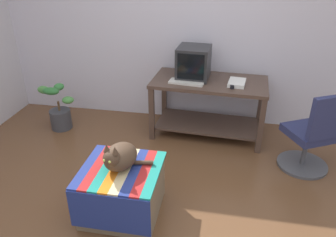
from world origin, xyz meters
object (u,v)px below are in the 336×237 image
object	(u,v)px
tv_monitor	(194,63)
keyboard	(187,82)
potted_plant	(59,112)
desk	(209,98)
book	(237,83)
ottoman_with_blanket	(122,191)
cat	(119,157)
stapler	(231,86)
office_chair	(312,137)

from	to	relation	value
tv_monitor	keyboard	size ratio (longest dim) A/B	1.04
potted_plant	desk	bearing A→B (deg)	6.45
book	ottoman_with_blanket	bearing A→B (deg)	-115.55
keyboard	cat	xyz separation A→B (m)	(-0.36, -1.39, -0.15)
stapler	cat	bearing A→B (deg)	-138.34
desk	office_chair	size ratio (longest dim) A/B	1.54
desk	cat	size ratio (longest dim) A/B	3.25
desk	book	world-z (taller)	book
office_chair	tv_monitor	bearing A→B (deg)	-54.06
potted_plant	tv_monitor	bearing A→B (deg)	9.27
desk	ottoman_with_blanket	bearing A→B (deg)	-108.35
potted_plant	office_chair	xyz separation A→B (m)	(2.96, -0.37, 0.15)
cat	book	bearing A→B (deg)	72.29
book	ottoman_with_blanket	distance (m)	1.81
office_chair	cat	bearing A→B (deg)	1.23
office_chair	potted_plant	bearing A→B (deg)	-34.91
tv_monitor	keyboard	distance (m)	0.27
ottoman_with_blanket	potted_plant	distance (m)	1.82
desk	tv_monitor	bearing A→B (deg)	166.83
keyboard	ottoman_with_blanket	world-z (taller)	keyboard
tv_monitor	book	size ratio (longest dim) A/B	1.56
ottoman_with_blanket	office_chair	world-z (taller)	office_chair
book	office_chair	bearing A→B (deg)	-26.45
ottoman_with_blanket	cat	xyz separation A→B (m)	(-0.00, 0.01, 0.34)
office_chair	ottoman_with_blanket	bearing A→B (deg)	1.57
tv_monitor	cat	distance (m)	1.67
potted_plant	book	bearing A→B (deg)	3.72
desk	cat	distance (m)	1.65
cat	ottoman_with_blanket	bearing A→B (deg)	-62.40
desk	keyboard	size ratio (longest dim) A/B	3.43
book	potted_plant	distance (m)	2.24
potted_plant	stapler	distance (m)	2.17
potted_plant	ottoman_with_blanket	bearing A→B (deg)	-46.81
book	cat	distance (m)	1.74
tv_monitor	potted_plant	world-z (taller)	tv_monitor
desk	stapler	size ratio (longest dim) A/B	12.49
stapler	office_chair	bearing A→B (deg)	-41.28
office_chair	stapler	xyz separation A→B (m)	(-0.84, 0.40, 0.34)
book	potted_plant	world-z (taller)	book
book	stapler	bearing A→B (deg)	-113.80
keyboard	office_chair	size ratio (longest dim) A/B	0.45
ottoman_with_blanket	office_chair	xyz separation A→B (m)	(1.71, 0.96, 0.16)
desk	ottoman_with_blanket	world-z (taller)	desk
tv_monitor	office_chair	distance (m)	1.53
office_chair	stapler	size ratio (longest dim) A/B	8.09
cat	stapler	size ratio (longest dim) A/B	3.85
book	keyboard	bearing A→B (deg)	-166.47
office_chair	book	bearing A→B (deg)	-60.92
keyboard	potted_plant	world-z (taller)	keyboard
keyboard	office_chair	world-z (taller)	office_chair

